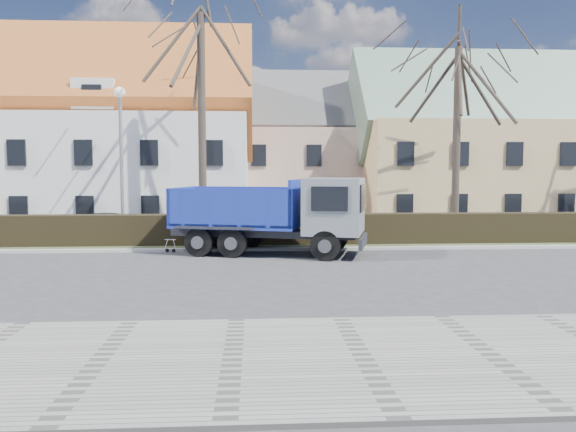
{
  "coord_description": "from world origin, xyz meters",
  "views": [
    {
      "loc": [
        0.38,
        -17.78,
        3.27
      ],
      "look_at": [
        1.59,
        2.19,
        1.6
      ],
      "focal_mm": 35.0,
      "sensor_mm": 36.0,
      "label": 1
    }
  ],
  "objects": [
    {
      "name": "building_yellow",
      "position": [
        16.0,
        17.0,
        4.25
      ],
      "size": [
        18.8,
        10.8,
        8.5
      ],
      "primitive_type": null,
      "color": "tan",
      "rests_on": "ground"
    },
    {
      "name": "streetlight",
      "position": [
        -5.35,
        7.0,
        3.44
      ],
      "size": [
        0.54,
        0.54,
        6.89
      ],
      "primitive_type": null,
      "color": "#959595",
      "rests_on": "ground"
    },
    {
      "name": "building_pink",
      "position": [
        4.0,
        20.0,
        4.0
      ],
      "size": [
        10.8,
        8.8,
        8.0
      ],
      "primitive_type": null,
      "color": "#C9A48E",
      "rests_on": "ground"
    },
    {
      "name": "grass_strip",
      "position": [
        0.0,
        6.2,
        0.05
      ],
      "size": [
        80.0,
        3.0,
        0.1
      ],
      "primitive_type": "cube",
      "color": "#394326",
      "rests_on": "ground"
    },
    {
      "name": "sidewalk_near",
      "position": [
        0.0,
        -8.5,
        0.04
      ],
      "size": [
        80.0,
        5.0,
        0.08
      ],
      "primitive_type": "cube",
      "color": "gray",
      "rests_on": "ground"
    },
    {
      "name": "tree_2",
      "position": [
        10.0,
        8.5,
        5.5
      ],
      "size": [
        8.0,
        8.0,
        11.0
      ],
      "primitive_type": null,
      "color": "#332A23",
      "rests_on": "ground"
    },
    {
      "name": "tree_1",
      "position": [
        -2.0,
        8.5,
        6.33
      ],
      "size": [
        9.2,
        9.2,
        12.65
      ],
      "primitive_type": null,
      "color": "#332A23",
      "rests_on": "ground"
    },
    {
      "name": "dump_truck",
      "position": [
        0.72,
        3.8,
        1.52
      ],
      "size": [
        8.1,
        4.78,
        3.05
      ],
      "primitive_type": null,
      "rotation": [
        0.0,
        0.0,
        -0.27
      ],
      "color": "navy",
      "rests_on": "ground"
    },
    {
      "name": "ground",
      "position": [
        0.0,
        0.0,
        0.0
      ],
      "size": [
        120.0,
        120.0,
        0.0
      ],
      "primitive_type": "plane",
      "color": "#343436"
    },
    {
      "name": "parked_car_a",
      "position": [
        -6.76,
        10.53,
        0.6
      ],
      "size": [
        3.77,
        2.45,
        1.19
      ],
      "primitive_type": "imported",
      "rotation": [
        0.0,
        0.0,
        1.25
      ],
      "color": "black",
      "rests_on": "ground"
    },
    {
      "name": "building_white",
      "position": [
        -13.0,
        16.0,
        4.75
      ],
      "size": [
        26.8,
        10.8,
        9.5
      ],
      "primitive_type": null,
      "color": "white",
      "rests_on": "ground"
    },
    {
      "name": "curb_far",
      "position": [
        0.0,
        4.6,
        0.06
      ],
      "size": [
        80.0,
        0.3,
        0.12
      ],
      "primitive_type": "cube",
      "color": "#ACAAA1",
      "rests_on": "ground"
    },
    {
      "name": "cart_frame",
      "position": [
        -3.1,
        4.44,
        0.29
      ],
      "size": [
        0.71,
        0.5,
        0.59
      ],
      "primitive_type": null,
      "rotation": [
        0.0,
        0.0,
        -0.23
      ],
      "color": "silver",
      "rests_on": "ground"
    },
    {
      "name": "hedge",
      "position": [
        0.0,
        6.0,
        0.65
      ],
      "size": [
        60.0,
        0.9,
        1.3
      ],
      "primitive_type": "cube",
      "color": "black",
      "rests_on": "ground"
    }
  ]
}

